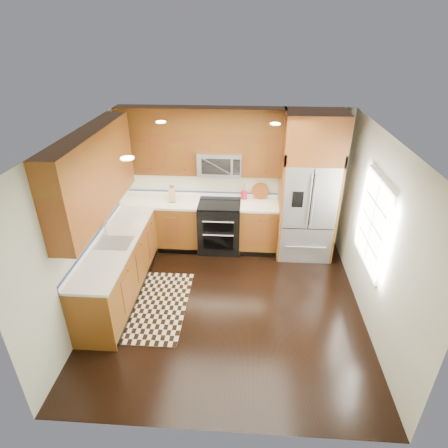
# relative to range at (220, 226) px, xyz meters

# --- Properties ---
(ground) EXTENTS (4.00, 4.00, 0.00)m
(ground) POSITION_rel_range_xyz_m (0.25, -1.67, -0.47)
(ground) COLOR black
(ground) RESTS_ON ground
(wall_back) EXTENTS (4.00, 0.02, 2.60)m
(wall_back) POSITION_rel_range_xyz_m (0.25, 0.33, 0.83)
(wall_back) COLOR beige
(wall_back) RESTS_ON ground
(wall_left) EXTENTS (0.02, 4.00, 2.60)m
(wall_left) POSITION_rel_range_xyz_m (-1.75, -1.67, 0.83)
(wall_left) COLOR beige
(wall_left) RESTS_ON ground
(wall_right) EXTENTS (0.02, 4.00, 2.60)m
(wall_right) POSITION_rel_range_xyz_m (2.25, -1.67, 0.83)
(wall_right) COLOR beige
(wall_right) RESTS_ON ground
(window) EXTENTS (0.04, 1.10, 1.30)m
(window) POSITION_rel_range_xyz_m (2.23, -1.47, 0.93)
(window) COLOR white
(window) RESTS_ON ground
(base_cabinets) EXTENTS (2.85, 3.00, 0.90)m
(base_cabinets) POSITION_rel_range_xyz_m (-0.98, -0.77, -0.02)
(base_cabinets) COLOR brown
(base_cabinets) RESTS_ON ground
(countertop) EXTENTS (2.86, 3.01, 0.04)m
(countertop) POSITION_rel_range_xyz_m (-0.84, -0.65, 0.45)
(countertop) COLOR silver
(countertop) RESTS_ON base_cabinets
(upper_cabinets) EXTENTS (2.85, 3.00, 1.15)m
(upper_cabinets) POSITION_rel_range_xyz_m (-0.90, -0.58, 1.56)
(upper_cabinets) COLOR brown
(upper_cabinets) RESTS_ON ground
(range) EXTENTS (0.76, 0.67, 0.95)m
(range) POSITION_rel_range_xyz_m (0.00, 0.00, 0.00)
(range) COLOR black
(range) RESTS_ON ground
(microwave) EXTENTS (0.76, 0.40, 0.42)m
(microwave) POSITION_rel_range_xyz_m (-0.00, 0.13, 1.19)
(microwave) COLOR #B2B2B7
(microwave) RESTS_ON ground
(refrigerator) EXTENTS (0.98, 0.75, 2.60)m
(refrigerator) POSITION_rel_range_xyz_m (1.55, -0.04, 0.83)
(refrigerator) COLOR #B2B2B7
(refrigerator) RESTS_ON ground
(sink_faucet) EXTENTS (0.54, 0.44, 0.37)m
(sink_faucet) POSITION_rel_range_xyz_m (-1.48, -1.44, 0.52)
(sink_faucet) COLOR #B2B2B7
(sink_faucet) RESTS_ON countertop
(rug) EXTENTS (0.99, 1.65, 0.01)m
(rug) POSITION_rel_range_xyz_m (-0.87, -1.73, -0.46)
(rug) COLOR black
(rug) RESTS_ON ground
(knife_block) EXTENTS (0.15, 0.18, 0.31)m
(knife_block) POSITION_rel_range_xyz_m (-0.87, 0.05, 0.60)
(knife_block) COLOR tan
(knife_block) RESTS_ON countertop
(utensil_crock) EXTENTS (0.13, 0.13, 0.31)m
(utensil_crock) POSITION_rel_range_xyz_m (0.44, 0.24, 0.58)
(utensil_crock) COLOR #B0152C
(utensil_crock) RESTS_ON countertop
(cutting_board) EXTENTS (0.33, 0.33, 0.02)m
(cutting_board) POSITION_rel_range_xyz_m (0.73, 0.27, 0.48)
(cutting_board) COLOR brown
(cutting_board) RESTS_ON countertop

